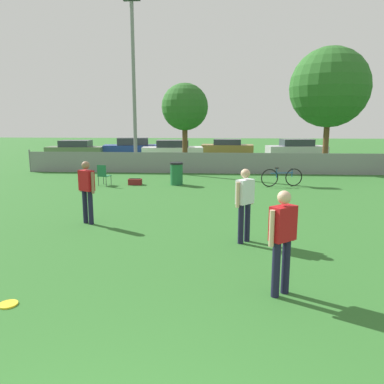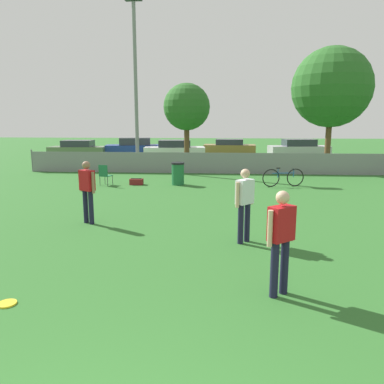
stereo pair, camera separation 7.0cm
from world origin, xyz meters
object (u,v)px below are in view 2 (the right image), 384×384
object	(u,v)px
bicycle_sideline	(283,177)
parked_car_blue	(135,148)
player_defender_red	(87,188)
player_thrower_red	(281,236)
tree_far_right	(332,88)
parked_car_white	(175,150)
folding_chair_sideline	(105,174)
parked_car_silver	(299,149)
parked_car_olive	(78,149)
player_receiver_white	(245,200)
frisbee_disc	(7,303)
light_pole	(135,71)
gear_bag_sideline	(136,182)
tree_near_pole	(187,107)
trash_bin	(178,174)
parked_car_tan	(230,147)

from	to	relation	value
bicycle_sideline	parked_car_blue	xyz separation A→B (m)	(-9.36, 12.99, 0.31)
player_defender_red	parked_car_blue	bearing A→B (deg)	131.16
player_defender_red	player_thrower_red	bearing A→B (deg)	-9.22
tree_far_right	parked_car_white	bearing A→B (deg)	149.27
player_thrower_red	player_defender_red	size ratio (longest dim) A/B	1.00
folding_chair_sideline	bicycle_sideline	size ratio (longest dim) A/B	0.50
tree_far_right	parked_car_silver	distance (m)	8.30
parked_car_olive	player_receiver_white	bearing A→B (deg)	-62.65
tree_far_right	parked_car_white	size ratio (longest dim) A/B	1.48
player_thrower_red	parked_car_olive	world-z (taller)	player_thrower_red
frisbee_disc	bicycle_sideline	xyz separation A→B (m)	(5.82, 10.90, 0.38)
light_pole	parked_car_white	size ratio (longest dim) A/B	2.03
light_pole	parked_car_silver	distance (m)	14.23
gear_bag_sideline	parked_car_white	xyz separation A→B (m)	(0.23, 11.51, 0.54)
light_pole	player_thrower_red	xyz separation A→B (m)	(5.70, -15.23, -4.41)
bicycle_sideline	parked_car_olive	distance (m)	18.01
parked_car_white	player_thrower_red	bearing A→B (deg)	-84.69
player_defender_red	bicycle_sideline	distance (m)	8.87
player_receiver_white	frisbee_disc	size ratio (longest dim) A/B	5.96
tree_near_pole	parked_car_white	distance (m)	5.51
player_receiver_white	frisbee_disc	world-z (taller)	player_receiver_white
gear_bag_sideline	parked_car_blue	size ratio (longest dim) A/B	0.12
tree_far_right	trash_bin	xyz separation A→B (m)	(-7.86, -5.77, -4.05)
folding_chair_sideline	parked_car_tan	xyz separation A→B (m)	(5.63, 15.86, 0.13)
parked_car_white	frisbee_disc	bearing A→B (deg)	-95.49
folding_chair_sideline	bicycle_sideline	bearing A→B (deg)	-161.30
player_thrower_red	trash_bin	distance (m)	10.74
trash_bin	parked_car_silver	bearing A→B (deg)	59.48
bicycle_sideline	gear_bag_sideline	size ratio (longest dim) A/B	3.18
parked_car_blue	parked_car_silver	size ratio (longest dim) A/B	1.03
frisbee_disc	parked_car_olive	world-z (taller)	parked_car_olive
player_receiver_white	parked_car_silver	xyz separation A→B (m)	(5.31, 20.86, -0.31)
tree_near_pole	parked_car_blue	xyz separation A→B (m)	(-4.61, 6.01, -2.85)
player_defender_red	frisbee_disc	size ratio (longest dim) A/B	5.96
folding_chair_sideline	bicycle_sideline	xyz separation A→B (m)	(7.61, 0.35, -0.11)
bicycle_sideline	trash_bin	xyz separation A→B (m)	(-4.50, 0.10, 0.10)
gear_bag_sideline	parked_car_tan	bearing A→B (deg)	74.43
bicycle_sideline	light_pole	bearing A→B (deg)	132.94
gear_bag_sideline	trash_bin	bearing A→B (deg)	3.99
trash_bin	player_defender_red	bearing A→B (deg)	-104.59
frisbee_disc	trash_bin	bearing A→B (deg)	83.16
gear_bag_sideline	parked_car_tan	distance (m)	16.14
tree_near_pole	parked_car_blue	bearing A→B (deg)	127.46
tree_near_pole	parked_car_olive	size ratio (longest dim) A/B	1.16
tree_far_right	folding_chair_sideline	xyz separation A→B (m)	(-10.96, -6.22, -4.04)
player_receiver_white	parked_car_blue	world-z (taller)	player_receiver_white
tree_near_pole	bicycle_sideline	distance (m)	9.02
tree_near_pole	parked_car_blue	distance (m)	8.09
bicycle_sideline	parked_car_olive	bearing A→B (deg)	125.63
tree_far_right	folding_chair_sideline	size ratio (longest dim) A/B	7.48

